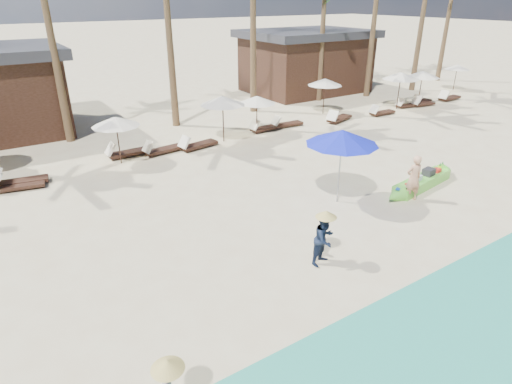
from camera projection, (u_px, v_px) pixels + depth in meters
ground at (306, 254)px, 11.92m from camera, size 240.00×240.00×0.00m
wet_sand_strip at (473, 375)px, 8.11m from camera, size 240.00×4.50×0.01m
green_canoe at (422, 182)px, 15.99m from camera, size 4.95×1.09×0.63m
tourist at (413, 178)px, 14.72m from camera, size 0.69×0.54×1.66m
vendor_green at (324, 239)px, 11.24m from camera, size 0.82×0.72×1.44m
blue_umbrella at (342, 137)px, 13.94m from camera, size 2.41×2.41×2.60m
lounger_4_left at (18, 180)px, 16.10m from camera, size 1.92×0.86×0.63m
lounger_4_right at (17, 185)px, 15.75m from camera, size 1.74×0.81×0.57m
resort_parasol_5 at (116, 121)px, 17.56m from camera, size 1.98×1.98×2.04m
lounger_5_left at (127, 152)px, 18.99m from camera, size 1.98×0.62×0.67m
resort_parasol_6 at (223, 101)px, 20.22m from camera, size 2.18×2.18×2.24m
lounger_6_left at (162, 149)px, 19.37m from camera, size 1.95×0.82×0.64m
lounger_6_right at (196, 144)px, 19.96m from camera, size 2.00×0.90×0.65m
resort_parasol_7 at (257, 100)px, 21.42m from camera, size 1.92×1.92×1.98m
lounger_7_left at (264, 127)px, 22.53m from camera, size 1.89×0.67×0.63m
lounger_7_right at (286, 123)px, 23.26m from camera, size 1.82×0.66×0.61m
resort_parasol_8 at (325, 82)px, 25.20m from camera, size 2.04×2.04×2.10m
lounger_8_left at (338, 118)px, 24.23m from camera, size 2.04×1.15×0.66m
resort_parasol_9 at (401, 76)px, 26.16m from camera, size 2.23×2.23×2.29m
lounger_9_left at (381, 112)px, 25.55m from camera, size 1.77×0.59×0.60m
lounger_9_right at (407, 105)px, 27.27m from camera, size 1.74×0.78×0.57m
resort_parasol_10 at (423, 74)px, 27.17m from camera, size 2.14×2.14×2.20m
lounger_10_left at (421, 101)px, 28.19m from camera, size 1.84×0.85×0.60m
lounger_10_right at (422, 103)px, 27.61m from camera, size 1.70×0.69×0.56m
resort_parasol_11 at (457, 67)px, 31.66m from camera, size 1.84×1.84×1.89m
lounger_11_left at (449, 97)px, 29.10m from camera, size 1.99×0.73×0.66m
pavilion_east at (306, 61)px, 31.24m from camera, size 8.80×6.60×4.30m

